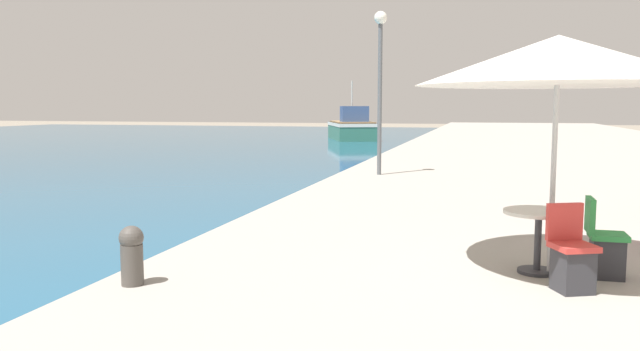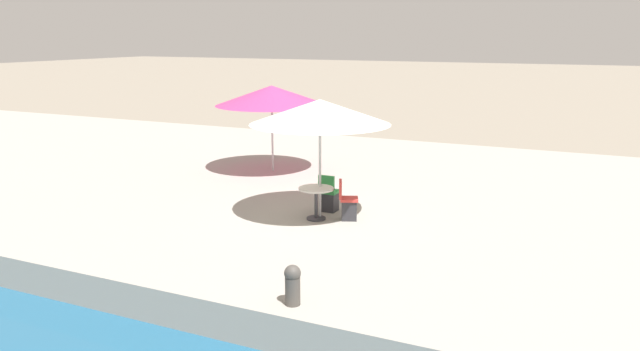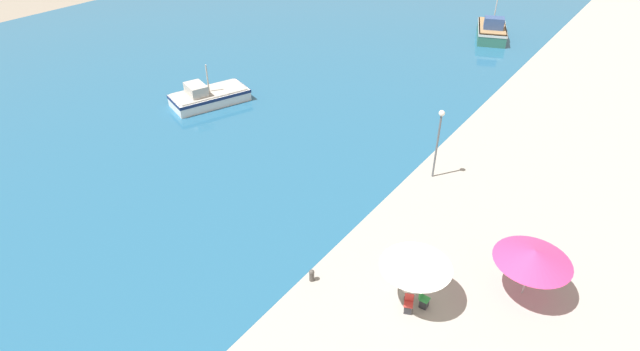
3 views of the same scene
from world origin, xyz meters
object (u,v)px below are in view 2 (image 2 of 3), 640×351
at_px(cafe_umbrella_pink, 320,112).
at_px(cafe_table, 316,197).
at_px(cafe_chair_left, 348,206).
at_px(cafe_chair_right, 329,198).
at_px(cafe_umbrella_white, 272,95).
at_px(mooring_bollard, 293,284).

height_order(cafe_umbrella_pink, cafe_table, cafe_umbrella_pink).
xyz_separation_m(cafe_umbrella_pink, cafe_chair_left, (0.15, -0.63, -2.12)).
bearing_deg(cafe_chair_right, cafe_umbrella_pink, -86.78).
height_order(cafe_table, cafe_chair_left, cafe_chair_left).
distance_m(cafe_umbrella_pink, cafe_chair_right, 2.20).
distance_m(cafe_umbrella_white, cafe_chair_left, 5.93).
distance_m(cafe_umbrella_white, cafe_table, 5.62).
height_order(cafe_table, cafe_chair_right, cafe_chair_right).
bearing_deg(cafe_table, cafe_chair_right, -0.13).
relative_size(cafe_table, cafe_chair_right, 0.88).
xyz_separation_m(cafe_umbrella_pink, cafe_table, (-0.14, 0.03, -1.92)).
bearing_deg(cafe_chair_left, mooring_bollard, -11.51).
bearing_deg(cafe_umbrella_pink, cafe_table, 166.17).
relative_size(cafe_table, mooring_bollard, 1.22).
bearing_deg(cafe_chair_right, mooring_bollard, -71.70).
height_order(cafe_umbrella_pink, cafe_chair_left, cafe_umbrella_pink).
distance_m(cafe_umbrella_pink, cafe_table, 1.92).
distance_m(cafe_umbrella_pink, cafe_umbrella_white, 5.25).
relative_size(cafe_chair_right, mooring_bollard, 1.39).
bearing_deg(mooring_bollard, cafe_umbrella_pink, 20.03).
bearing_deg(mooring_bollard, cafe_chair_left, 12.15).
xyz_separation_m(cafe_table, cafe_chair_left, (0.29, -0.66, -0.21)).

